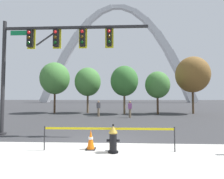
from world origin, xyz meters
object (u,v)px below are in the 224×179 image
at_px(pedestrian_standing_center, 130,109).
at_px(pedestrian_walking_left, 99,108).
at_px(monument_arch, 117,58).
at_px(traffic_signal_gantry, 48,50).
at_px(traffic_cone_by_hydrant, 91,140).
at_px(fire_hydrant, 113,139).

bearing_deg(pedestrian_standing_center, pedestrian_walking_left, 163.31).
bearing_deg(monument_arch, traffic_signal_gantry, -93.21).
bearing_deg(traffic_cone_by_hydrant, fire_hydrant, -21.12).
bearing_deg(pedestrian_standing_center, traffic_cone_by_hydrant, -102.26).
relative_size(fire_hydrant, pedestrian_walking_left, 0.62).
height_order(fire_hydrant, traffic_signal_gantry, traffic_signal_gantry).
bearing_deg(monument_arch, fire_hydrant, -89.59).
height_order(monument_arch, pedestrian_standing_center, monument_arch).
bearing_deg(traffic_cone_by_hydrant, monument_arch, 89.57).
bearing_deg(fire_hydrant, monument_arch, 90.41).
relative_size(traffic_cone_by_hydrant, pedestrian_standing_center, 0.46).
bearing_deg(pedestrian_standing_center, traffic_signal_gantry, -122.63).
height_order(traffic_signal_gantry, monument_arch, monument_arch).
bearing_deg(traffic_signal_gantry, fire_hydrant, -36.02).
distance_m(traffic_signal_gantry, pedestrian_standing_center, 9.54).
height_order(traffic_cone_by_hydrant, traffic_signal_gantry, traffic_signal_gantry).
distance_m(traffic_signal_gantry, pedestrian_walking_left, 9.26).
xyz_separation_m(traffic_cone_by_hydrant, pedestrian_standing_center, (2.10, 9.67, 0.46)).
bearing_deg(pedestrian_walking_left, traffic_cone_by_hydrant, -84.49).
bearing_deg(traffic_cone_by_hydrant, pedestrian_walking_left, 95.51).
bearing_deg(fire_hydrant, pedestrian_standing_center, 82.84).
bearing_deg(traffic_signal_gantry, monument_arch, 86.79).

